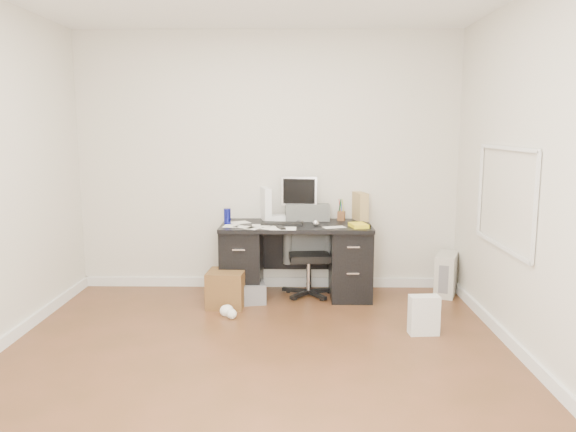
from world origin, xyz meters
The scene contains 18 objects.
ground centered at (0.00, 0.00, 0.00)m, with size 4.00×4.00×0.00m, color #4D3118.
room_shell centered at (0.03, 0.03, 1.66)m, with size 4.02×4.02×2.71m.
desk centered at (0.30, 1.65, 0.40)m, with size 1.50×0.70×0.75m.
loose_papers centered at (0.10, 1.60, 0.75)m, with size 1.10×0.60×0.00m, color white, non-canonical shape.
lcd_monitor centered at (0.33, 1.85, 0.98)m, with size 0.37×0.21×0.47m, color silver, non-canonical shape.
keyboard centered at (0.16, 1.60, 0.76)m, with size 0.41×0.14×0.02m, color black.
computer_mouse centered at (0.49, 1.52, 0.78)m, with size 0.06×0.06×0.06m, color silver.
travel_mug centered at (-0.39, 1.63, 0.83)m, with size 0.07×0.07×0.16m, color navy.
white_binder centered at (-0.02, 1.87, 0.92)m, with size 0.14×0.30×0.34m, color white.
magazine_file centered at (0.97, 1.89, 0.90)m, with size 0.13×0.25×0.29m, color tan.
pen_cup centered at (0.77, 1.88, 0.86)m, with size 0.09×0.09×0.23m, color #573919, non-canonical shape.
yellow_book centered at (0.92, 1.48, 0.77)m, with size 0.16×0.21×0.04m, color yellow.
paper_remote centered at (0.18, 1.39, 0.76)m, with size 0.25×0.20×0.02m, color white, non-canonical shape.
office_chair centered at (0.43, 1.69, 0.46)m, with size 0.52×0.52×0.93m, color #505350, non-canonical shape.
pc_tower centered at (1.85, 1.74, 0.21)m, with size 0.19×0.43×0.43m, color #B4AFA2.
shopping_bag centered at (1.37, 0.59, 0.17)m, with size 0.24×0.17×0.33m, color silver.
wicker_basket centered at (-0.37, 1.31, 0.17)m, with size 0.35×0.35×0.35m, color #4A2B16.
desk_printer centered at (-0.18, 1.43, 0.10)m, with size 0.33×0.27×0.20m, color slate.
Camera 1 is at (0.30, -3.91, 1.71)m, focal length 35.00 mm.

